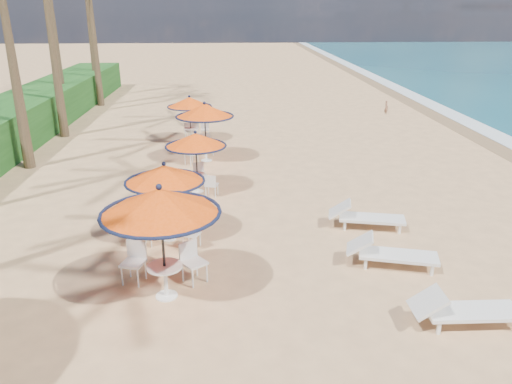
% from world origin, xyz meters
% --- Properties ---
extents(ground, '(160.00, 160.00, 0.00)m').
position_xyz_m(ground, '(0.00, 0.00, 0.00)').
color(ground, tan).
rests_on(ground, ground).
extents(station_0, '(2.48, 2.48, 2.58)m').
position_xyz_m(station_0, '(-5.03, 0.33, 1.97)').
color(station_0, black).
rests_on(station_0, ground).
extents(station_1, '(2.08, 2.08, 2.17)m').
position_xyz_m(station_1, '(-5.31, 3.09, 1.59)').
color(station_1, black).
rests_on(station_1, ground).
extents(station_2, '(2.03, 2.03, 2.11)m').
position_xyz_m(station_2, '(-4.70, 6.74, 1.54)').
color(station_2, black).
rests_on(station_2, ground).
extents(station_3, '(2.31, 2.31, 2.41)m').
position_xyz_m(station_3, '(-4.58, 10.37, 1.84)').
color(station_3, black).
rests_on(station_3, ground).
extents(station_4, '(2.04, 2.04, 2.13)m').
position_xyz_m(station_4, '(-5.34, 13.62, 1.56)').
color(station_4, black).
rests_on(station_4, ground).
extents(lounger_near, '(2.15, 0.70, 0.77)m').
position_xyz_m(lounger_near, '(0.85, -1.09, 0.36)').
color(lounger_near, white).
rests_on(lounger_near, ground).
extents(lounger_mid, '(2.24, 1.19, 0.77)m').
position_xyz_m(lounger_mid, '(0.16, 1.34, 0.36)').
color(lounger_mid, white).
rests_on(lounger_mid, ground).
extents(lounger_far, '(2.20, 1.09, 0.76)m').
position_xyz_m(lounger_far, '(0.14, 3.57, 0.35)').
color(lounger_far, white).
rests_on(lounger_far, ground).
extents(person, '(0.25, 0.34, 0.84)m').
position_xyz_m(person, '(5.55, 19.24, 0.42)').
color(person, '#97684D').
rests_on(person, ground).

